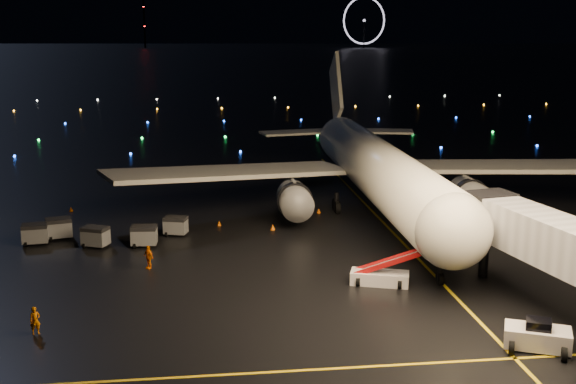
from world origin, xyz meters
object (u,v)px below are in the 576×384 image
object	(u,v)px
belt_loader	(380,265)
crew_c	(148,257)
baggage_cart_2	(95,237)
baggage_cart_4	(59,229)
pushback_tug	(538,334)
baggage_cart_1	(144,236)
airliner	(372,134)
baggage_cart_3	(35,234)
crew_a	(35,320)
baggage_cart_0	(176,226)

from	to	relation	value
belt_loader	crew_c	distance (m)	17.86
baggage_cart_2	baggage_cart_4	size ratio (longest dim) A/B	0.95
pushback_tug	baggage_cart_1	xyz separation A→B (m)	(-24.10, 23.42, 0.02)
airliner	crew_c	distance (m)	28.45
baggage_cart_3	baggage_cart_4	distance (m)	2.29
airliner	baggage_cart_4	xyz separation A→B (m)	(-30.05, -7.94, -6.75)
airliner	crew_a	bearing A→B (deg)	-132.76
baggage_cart_2	baggage_cart_3	size ratio (longest dim) A/B	0.98
belt_loader	baggage_cart_1	size ratio (longest dim) A/B	2.91
crew_c	baggage_cart_0	size ratio (longest dim) A/B	0.94
belt_loader	baggage_cart_1	distance (m)	21.20
crew_a	baggage_cart_1	bearing A→B (deg)	53.29
airliner	crew_c	world-z (taller)	airliner
baggage_cart_1	baggage_cart_2	size ratio (longest dim) A/B	1.02
airliner	baggage_cart_1	bearing A→B (deg)	-152.56
airliner	crew_a	size ratio (longest dim) A/B	31.35
baggage_cart_0	baggage_cart_3	xyz separation A→B (m)	(-11.98, -1.42, 0.06)
airliner	baggage_cart_3	distance (m)	33.85
baggage_cart_2	baggage_cart_4	world-z (taller)	baggage_cart_4
pushback_tug	baggage_cart_0	world-z (taller)	pushback_tug
belt_loader	baggage_cart_2	distance (m)	24.86
baggage_cart_2	baggage_cart_3	xyz separation A→B (m)	(-5.30, 1.45, 0.01)
crew_a	baggage_cart_3	world-z (taller)	baggage_cart_3
airliner	baggage_cart_4	distance (m)	31.80
pushback_tug	baggage_cart_2	size ratio (longest dim) A/B	1.78
pushback_tug	baggage_cart_0	size ratio (longest dim) A/B	1.88
baggage_cart_0	crew_a	bearing A→B (deg)	-93.98
belt_loader	baggage_cart_2	world-z (taller)	belt_loader
crew_a	baggage_cart_4	world-z (taller)	baggage_cart_4
crew_a	baggage_cart_2	size ratio (longest dim) A/B	0.83
belt_loader	crew_a	distance (m)	23.75
crew_c	baggage_cart_3	distance (m)	12.78
pushback_tug	baggage_cart_3	size ratio (longest dim) A/B	1.75
belt_loader	pushback_tug	bearing A→B (deg)	-43.22
crew_c	belt_loader	bearing A→B (deg)	30.50
airliner	baggage_cart_0	distance (m)	22.44
pushback_tug	baggage_cart_4	size ratio (longest dim) A/B	1.69
airliner	baggage_cart_3	size ratio (longest dim) A/B	25.69
crew_c	baggage_cart_0	xyz separation A→B (m)	(1.83, 9.18, -0.09)
baggage_cart_0	baggage_cart_4	world-z (taller)	baggage_cart_4
baggage_cart_1	baggage_cart_4	xyz separation A→B (m)	(-7.65, 3.22, 0.03)
baggage_cart_3	belt_loader	bearing A→B (deg)	-34.02
baggage_cart_2	baggage_cart_4	distance (m)	4.61
crew_c	baggage_cart_2	world-z (taller)	crew_c
airliner	baggage_cart_0	world-z (taller)	airliner
baggage_cart_3	pushback_tug	bearing A→B (deg)	-44.55
baggage_cart_1	baggage_cart_2	bearing A→B (deg)	-179.95
baggage_cart_3	baggage_cart_1	bearing A→B (deg)	-18.09
belt_loader	crew_a	bearing A→B (deg)	-147.11
baggage_cart_3	baggage_cart_4	bearing A→B (deg)	32.70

